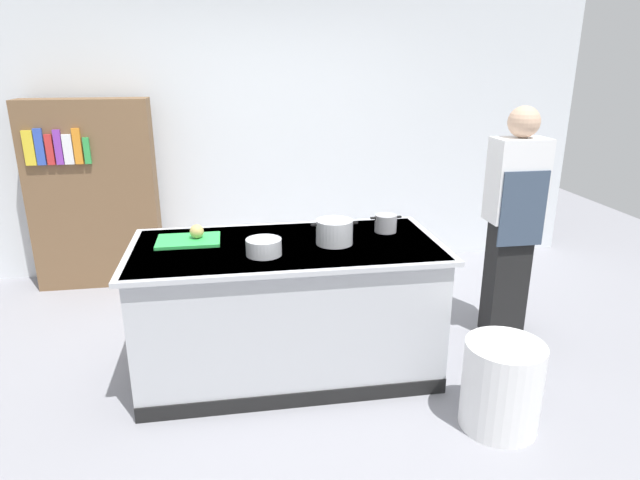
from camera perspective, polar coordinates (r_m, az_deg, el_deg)
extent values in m
plane|color=gray|center=(3.87, -3.26, -13.19)|extent=(10.00, 10.00, 0.00)
cube|color=silver|center=(5.41, -6.04, 12.77)|extent=(6.40, 0.12, 3.00)
cube|color=#B7BABF|center=(3.65, -3.39, -7.16)|extent=(1.90, 0.90, 0.90)
cube|color=#B7BABF|center=(3.48, -3.52, -0.69)|extent=(1.98, 0.98, 0.03)
cube|color=black|center=(3.46, -2.42, -16.39)|extent=(1.90, 0.01, 0.10)
cube|color=green|center=(3.62, -13.57, -0.05)|extent=(0.40, 0.28, 0.02)
sphere|color=tan|center=(3.61, -12.75, 0.88)|extent=(0.09, 0.09, 0.09)
cylinder|color=#B7BABF|center=(3.47, 1.52, 0.85)|extent=(0.23, 0.23, 0.16)
cube|color=black|center=(3.43, -0.64, 1.61)|extent=(0.04, 0.02, 0.01)
cube|color=black|center=(3.48, 3.66, 1.81)|extent=(0.04, 0.02, 0.01)
cylinder|color=#99999E|center=(3.74, 6.88, 1.75)|extent=(0.15, 0.15, 0.12)
cube|color=black|center=(3.71, 5.57, 2.30)|extent=(0.04, 0.02, 0.01)
cube|color=black|center=(3.75, 8.22, 2.41)|extent=(0.04, 0.02, 0.01)
cylinder|color=#B7BABF|center=(3.29, -5.89, -0.73)|extent=(0.22, 0.22, 0.10)
cylinder|color=white|center=(3.37, 18.42, -14.21)|extent=(0.44, 0.44, 0.52)
cube|color=black|center=(4.37, 18.84, -3.75)|extent=(0.28, 0.20, 0.90)
cube|color=white|center=(4.15, 19.90, 5.89)|extent=(0.38, 0.24, 0.60)
sphere|color=#D3AA8C|center=(4.09, 20.53, 11.48)|extent=(0.22, 0.22, 0.22)
cube|color=#38475B|center=(4.09, 20.46, 3.03)|extent=(0.34, 0.02, 0.54)
cube|color=brown|center=(5.36, -22.54, 4.34)|extent=(1.10, 0.28, 1.70)
cube|color=yellow|center=(5.24, -28.11, 8.47)|extent=(0.09, 0.03, 0.29)
cube|color=#3351B7|center=(5.21, -27.24, 8.64)|extent=(0.07, 0.03, 0.31)
cube|color=red|center=(5.19, -26.40, 8.45)|extent=(0.06, 0.03, 0.26)
cube|color=purple|center=(5.17, -25.66, 8.73)|extent=(0.06, 0.03, 0.29)
cube|color=white|center=(5.15, -24.82, 8.59)|extent=(0.08, 0.03, 0.25)
cube|color=orange|center=(5.13, -24.00, 8.94)|extent=(0.06, 0.03, 0.30)
cube|color=green|center=(5.12, -23.16, 8.57)|extent=(0.05, 0.03, 0.22)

